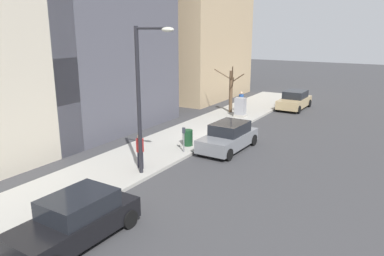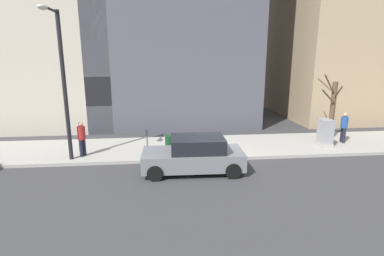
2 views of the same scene
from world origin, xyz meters
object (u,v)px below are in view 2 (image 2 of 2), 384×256
object	(u,v)px
utility_box	(325,133)
bare_tree	(332,108)
parked_car_grey	(194,155)
pedestrian_midblock	(82,137)
pedestrian_near_meter	(344,126)
trash_bin	(171,144)
streetlamp	(61,75)
office_tower_right	(45,22)
parking_meter	(147,140)

from	to	relation	value
utility_box	bare_tree	world-z (taller)	bare_tree
parked_car_grey	pedestrian_midblock	distance (m)	5.52
bare_tree	pedestrian_near_meter	world-z (taller)	bare_tree
bare_tree	utility_box	bearing A→B (deg)	141.74
trash_bin	pedestrian_near_meter	world-z (taller)	pedestrian_near_meter
trash_bin	pedestrian_midblock	distance (m)	4.20
utility_box	bare_tree	size ratio (longest dim) A/B	0.38
parked_car_grey	pedestrian_midblock	bearing A→B (deg)	68.68
streetlamp	pedestrian_midblock	xyz separation A→B (m)	(0.65, -0.44, -2.93)
utility_box	office_tower_right	bearing A→B (deg)	60.69
parking_meter	trash_bin	size ratio (longest dim) A/B	1.50
utility_box	pedestrian_near_meter	world-z (taller)	pedestrian_near_meter
utility_box	office_tower_right	size ratio (longest dim) A/B	0.10
utility_box	trash_bin	world-z (taller)	utility_box
parked_car_grey	parking_meter	size ratio (longest dim) A/B	3.14
trash_bin	office_tower_right	bearing A→B (deg)	41.33
parking_meter	pedestrian_near_meter	size ratio (longest dim) A/B	0.81
pedestrian_midblock	office_tower_right	xyz separation A→B (m)	(9.74, 4.42, 6.09)
trash_bin	pedestrian_near_meter	xyz separation A→B (m)	(0.95, -9.46, 0.49)
parked_car_grey	utility_box	xyz separation A→B (m)	(2.50, -7.20, 0.11)
parking_meter	streetlamp	bearing A→B (deg)	92.74
bare_tree	trash_bin	xyz separation A→B (m)	(-1.68, 9.11, -1.34)
utility_box	trash_bin	xyz separation A→B (m)	(-0.40, 8.10, -0.25)
parked_car_grey	pedestrian_midblock	xyz separation A→B (m)	(2.14, 5.07, 0.35)
parking_meter	trash_bin	bearing A→B (deg)	-68.08
parked_car_grey	bare_tree	xyz separation A→B (m)	(3.78, -8.21, 1.20)
bare_tree	pedestrian_near_meter	bearing A→B (deg)	-154.24
trash_bin	office_tower_right	distance (m)	14.58
pedestrian_near_meter	pedestrian_midblock	bearing A→B (deg)	99.18
trash_bin	pedestrian_midblock	size ratio (longest dim) A/B	0.54
parked_car_grey	bare_tree	size ratio (longest dim) A/B	1.14
parked_car_grey	streetlamp	distance (m)	6.58
utility_box	trash_bin	size ratio (longest dim) A/B	1.59
parking_meter	bare_tree	world-z (taller)	bare_tree
parking_meter	utility_box	bearing A→B (deg)	-84.73
trash_bin	pedestrian_near_meter	size ratio (longest dim) A/B	0.54
utility_box	pedestrian_midblock	world-z (taller)	pedestrian_midblock
utility_box	pedestrian_near_meter	distance (m)	1.49
office_tower_right	parking_meter	bearing A→B (deg)	-143.81
parked_car_grey	trash_bin	xyz separation A→B (m)	(2.10, 0.90, -0.14)
bare_tree	office_tower_right	xyz separation A→B (m)	(8.10, 17.71, 5.24)
utility_box	streetlamp	size ratio (longest dim) A/B	0.22
parking_meter	trash_bin	distance (m)	1.26
streetlamp	trash_bin	xyz separation A→B (m)	(0.62, -4.61, -3.42)
streetlamp	pedestrian_near_meter	xyz separation A→B (m)	(1.57, -14.07, -2.93)
streetlamp	trash_bin	world-z (taller)	streetlamp
pedestrian_midblock	office_tower_right	bearing A→B (deg)	-134.32
pedestrian_near_meter	trash_bin	bearing A→B (deg)	101.07
parked_car_grey	bare_tree	bearing A→B (deg)	-63.80
trash_bin	parking_meter	bearing A→B (deg)	111.92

